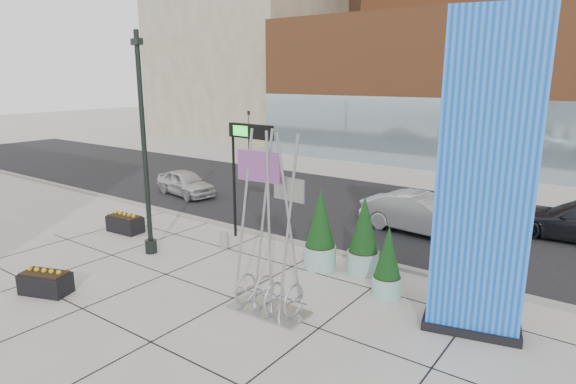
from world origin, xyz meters
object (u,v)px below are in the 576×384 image
Objects in this scene: public_art_sculpture at (269,266)px; car_silver_mid at (420,214)px; concrete_bollard at (224,240)px; car_white_west at (186,183)px; overhead_street_sign at (248,141)px; blue_pylon at (484,185)px; lamp_post at (146,167)px.

public_art_sculpture reaches higher than car_silver_mid.
car_white_west is at bearing 146.81° from concrete_bollard.
public_art_sculpture reaches higher than overhead_street_sign.
blue_pylon is 1.96× the size of car_white_west.
car_silver_mid is (-4.04, 6.92, -3.02)m from blue_pylon.
concrete_bollard is 0.13× the size of car_silver_mid.
public_art_sculpture is at bearing -9.22° from lamp_post.
public_art_sculpture is 1.03× the size of car_silver_mid.
blue_pylon is 5.90m from public_art_sculpture.
car_white_west is (-5.69, 6.90, -2.55)m from lamp_post.
car_silver_mid reaches higher than car_white_west.
lamp_post is 1.60× the size of car_silver_mid.
concrete_bollard is at bearing -112.61° from car_white_west.
lamp_post is at bearing 170.01° from public_art_sculpture.
blue_pylon is 9.46m from overhead_street_sign.
blue_pylon is 18.14m from car_white_west.
car_silver_mid is at bearing 47.46° from overhead_street_sign.
blue_pylon is 11.33m from lamp_post.
overhead_street_sign is (-4.39, 4.33, 2.65)m from public_art_sculpture.
lamp_post is 3.93m from overhead_street_sign.
car_silver_mid is (12.90, 1.24, 0.12)m from car_white_west.
blue_pylon is 1.56× the size of public_art_sculpture.
overhead_street_sign is (0.16, 1.33, 3.67)m from concrete_bollard.
concrete_bollard is 3.91m from overhead_street_sign.
blue_pylon reaches higher than overhead_street_sign.
lamp_post is 6.77m from public_art_sculpture.
blue_pylon is at bearing -8.25° from overhead_street_sign.
car_silver_mid is at bearing 84.26° from public_art_sculpture.
car_white_west is at bearing 147.75° from blue_pylon.
blue_pylon is at bearing 24.23° from public_art_sculpture.
blue_pylon is at bearing -4.55° from concrete_bollard.
concrete_bollard is at bearing 46.55° from lamp_post.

